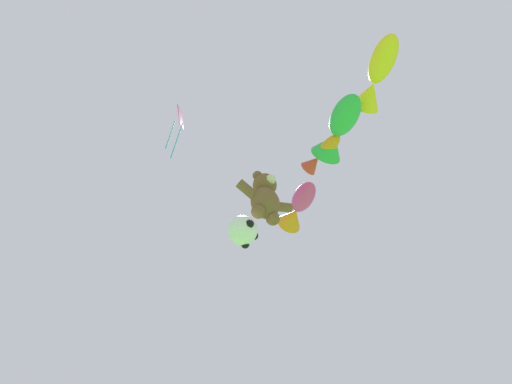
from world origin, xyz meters
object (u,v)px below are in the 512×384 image
object	(u,v)px
fish_kite_goldfin	(376,78)
soccer_ball_kite	(243,231)
fish_kite_tangerine	(321,155)
fish_kite_emerald	(337,131)
diamond_kite	(179,122)
teddy_bear_kite	(265,197)
fish_kite_magenta	(298,208)

from	to	relation	value
fish_kite_goldfin	soccer_ball_kite	bearing A→B (deg)	111.16
fish_kite_tangerine	fish_kite_goldfin	xyz separation A→B (m)	(-0.06, -3.04, 0.67)
fish_kite_emerald	soccer_ball_kite	bearing A→B (deg)	121.70
fish_kite_emerald	diamond_kite	distance (m)	5.65
teddy_bear_kite	diamond_kite	world-z (taller)	diamond_kite
fish_kite_magenta	fish_kite_tangerine	xyz separation A→B (m)	(-0.85, -2.48, 0.05)
soccer_ball_kite	fish_kite_tangerine	bearing A→B (deg)	-44.58
soccer_ball_kite	diamond_kite	world-z (taller)	diamond_kite
teddy_bear_kite	diamond_kite	bearing A→B (deg)	175.15
teddy_bear_kite	diamond_kite	xyz separation A→B (m)	(-3.51, 0.30, 2.24)
teddy_bear_kite	fish_kite_goldfin	xyz separation A→B (m)	(1.25, -4.75, 2.14)
teddy_bear_kite	fish_kite_tangerine	xyz separation A→B (m)	(1.31, -1.71, 1.47)
soccer_ball_kite	fish_kite_goldfin	world-z (taller)	fish_kite_goldfin
diamond_kite	soccer_ball_kite	bearing A→B (deg)	-0.82
fish_kite_magenta	diamond_kite	bearing A→B (deg)	-175.22
fish_kite_emerald	fish_kite_goldfin	xyz separation A→B (m)	(0.06, -1.97, 0.61)
fish_kite_magenta	fish_kite_goldfin	distance (m)	5.64
fish_kite_tangerine	fish_kite_goldfin	bearing A→B (deg)	-91.12
teddy_bear_kite	diamond_kite	size ratio (longest dim) A/B	0.76
fish_kite_emerald	fish_kite_goldfin	distance (m)	2.06
soccer_ball_kite	diamond_kite	xyz separation A→B (m)	(-2.82, 0.04, 3.98)
soccer_ball_kite	fish_kite_tangerine	xyz separation A→B (m)	(2.00, -1.97, 3.21)
fish_kite_magenta	fish_kite_goldfin	world-z (taller)	fish_kite_goldfin
soccer_ball_kite	fish_kite_goldfin	distance (m)	6.62
soccer_ball_kite	fish_kite_magenta	world-z (taller)	fish_kite_magenta
teddy_bear_kite	fish_kite_magenta	distance (m)	2.69
fish_kite_emerald	diamond_kite	bearing A→B (deg)	146.76
teddy_bear_kite	fish_kite_magenta	xyz separation A→B (m)	(2.16, 0.77, 1.42)
fish_kite_emerald	diamond_kite	world-z (taller)	diamond_kite
fish_kite_magenta	fish_kite_tangerine	world-z (taller)	fish_kite_magenta
teddy_bear_kite	fish_kite_emerald	size ratio (longest dim) A/B	0.88
soccer_ball_kite	fish_kite_goldfin	bearing A→B (deg)	-68.84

